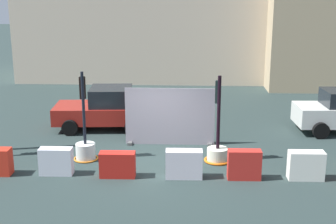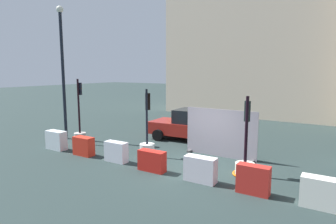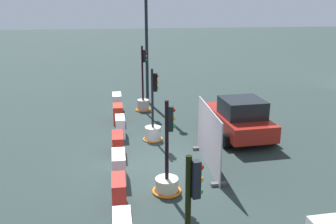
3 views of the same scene
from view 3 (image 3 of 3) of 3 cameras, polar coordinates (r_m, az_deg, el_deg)
ground_plane at (r=13.39m, az=-2.43°, el=-7.83°), size 120.00×120.00×0.00m
traffic_light_0 at (r=19.35m, az=-3.83°, el=1.74°), size 0.80×0.80×3.35m
traffic_light_1 at (r=15.33m, az=-2.32°, el=-2.50°), size 0.82×0.82×2.98m
traffic_light_2 at (r=11.33m, az=-0.14°, el=-10.11°), size 0.89×0.89×2.88m
construction_barrier_0 at (r=19.44m, az=-7.81°, el=1.47°), size 1.08×0.47×0.90m
construction_barrier_1 at (r=17.65m, az=-7.68°, el=-0.26°), size 0.97×0.46×0.83m
construction_barrier_2 at (r=15.88m, az=-7.32°, el=-2.22°), size 1.01×0.41×0.84m
construction_barrier_3 at (r=14.11m, az=-7.70°, el=-4.91°), size 1.08×0.42×0.78m
construction_barrier_4 at (r=12.24m, az=-7.53°, el=-8.22°), size 1.11×0.44×0.87m
construction_barrier_5 at (r=10.64m, az=-7.52°, el=-12.28°), size 0.99×0.40×0.90m
car_red_compact at (r=15.92m, az=10.88°, el=-0.90°), size 4.04×2.45×1.69m
street_lamp_post at (r=20.29m, az=-3.33°, el=12.82°), size 0.36×0.36×7.13m
site_fence_panel at (r=12.87m, az=6.24°, el=-4.15°), size 3.25×0.50×2.11m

